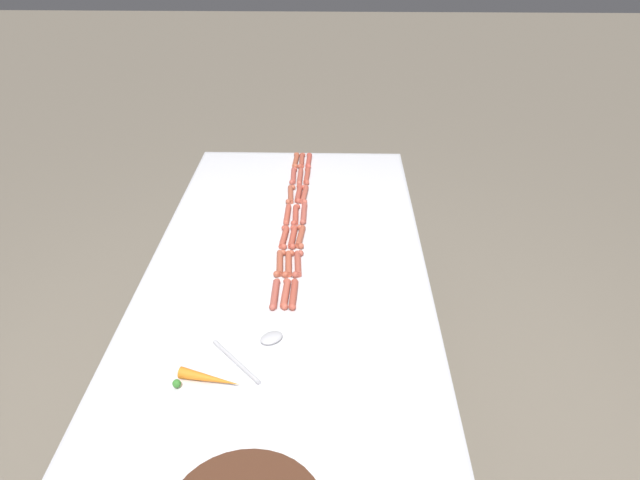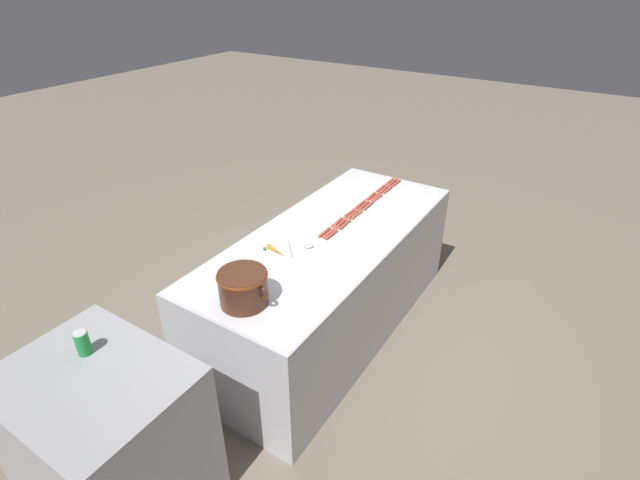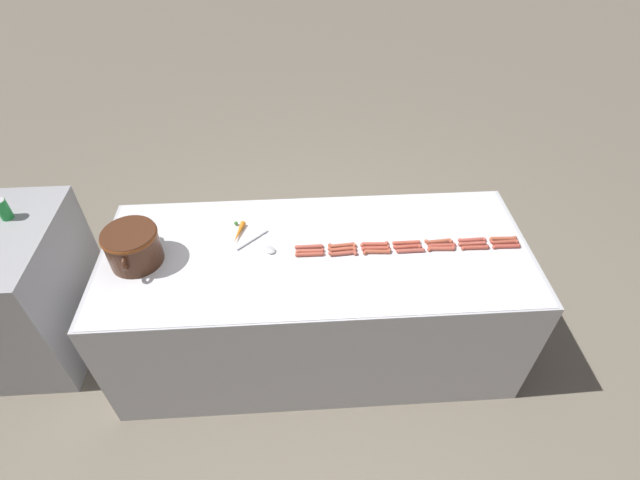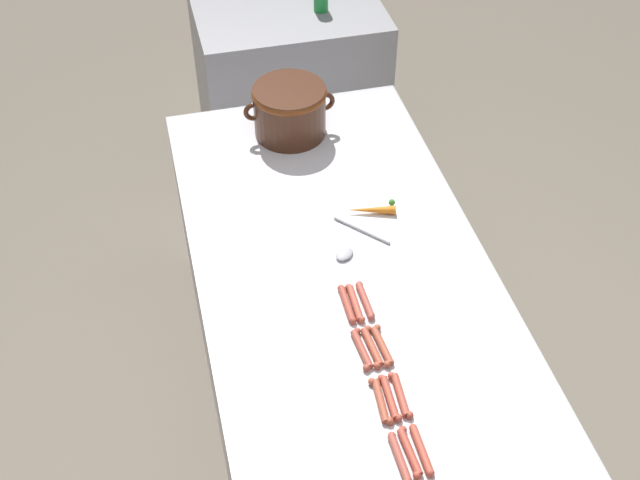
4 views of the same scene
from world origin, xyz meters
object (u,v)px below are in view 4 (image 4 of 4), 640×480
Objects in this scene: hot_dog_6 at (347,304)px; bean_pot at (290,108)px; hot_dog_12 at (372,347)px; back_cabinet at (290,90)px; carrot at (372,210)px; hot_dog_10 at (410,452)px; hot_dog_13 at (355,303)px; hot_dog_19 at (382,346)px; serving_spoon at (350,246)px; hot_dog_18 at (400,395)px; hot_dog_4 at (381,401)px; hot_dog_17 at (421,450)px; hot_dog_20 at (365,300)px; hot_dog_11 at (390,398)px; hot_dog_3 at (399,458)px; hot_dog_5 at (362,349)px.

hot_dog_6 is 0.92m from bean_pot.
bean_pot reaches higher than hot_dog_12.
carrot is at bearing -89.82° from back_cabinet.
back_cabinet is 2.36m from hot_dog_10.
back_cabinet is 1.84m from hot_dog_13.
serving_spoon is at bearing 87.24° from hot_dog_19.
hot_dog_18 is at bearing -90.35° from hot_dog_19.
bean_pot is at bearing 88.96° from hot_dog_4.
hot_dog_13 is (0.03, -0.00, 0.00)m from hot_dog_6.
hot_dog_17 is 1.00× the size of hot_dog_20.
hot_dog_11 is at bearing -94.51° from back_cabinet.
hot_dog_19 is at bearing 71.76° from hot_dog_4.
hot_dog_6 is at bearing 99.08° from hot_dog_18.
hot_dog_3 is at bearing -99.54° from hot_dog_11.
hot_dog_12 is at bearing 99.17° from hot_dog_18.
hot_dog_3 is 0.55m from hot_dog_20.
hot_dog_6 is 1.00× the size of hot_dog_10.
hot_dog_11 is at bearing 8.73° from hot_dog_4.
hot_dog_5 is at bearing -91.09° from hot_dog_6.
hot_dog_12 is (0.03, 0.37, 0.00)m from hot_dog_3.
hot_dog_19 is (0.03, 0.36, 0.00)m from hot_dog_10.
hot_dog_6 is at bearing 89.67° from hot_dog_4.
hot_dog_13 is 0.03m from hot_dog_20.
hot_dog_10 is 1.00× the size of hot_dog_17.
hot_dog_6 and hot_dog_12 have the same top height.
hot_dog_11 and hot_dog_18 have the same top height.
back_cabinet reaches higher than carrot.
hot_dog_17 is 0.18m from hot_dog_18.
hot_dog_6 reaches higher than serving_spoon.
serving_spoon is at bearing 79.05° from hot_dog_5.
hot_dog_17 is 1.00× the size of hot_dog_19.
hot_dog_13 is at bearing 85.65° from hot_dog_4.
serving_spoon is (0.08, 0.25, -0.00)m from hot_dog_6.
hot_dog_20 is at bearing 89.84° from hot_dog_19.
back_cabinet is 5.84× the size of hot_dog_11.
hot_dog_4 is at bearing -174.25° from hot_dog_18.
hot_dog_10 is 0.95m from carrot.
serving_spoon is (0.02, 0.79, -0.00)m from hot_dog_17.
hot_dog_6 is 0.45× the size of bean_pot.
hot_dog_4 is at bearing -94.35° from hot_dog_13.
bean_pot reaches higher than back_cabinet.
hot_dog_4 is 0.70× the size of serving_spoon.
hot_dog_18 is at bearing -100.61° from carrot.
hot_dog_4 is at bearing 109.31° from hot_dog_17.
hot_dog_17 is at bearing -90.09° from hot_dog_20.
hot_dog_4 and hot_dog_6 have the same top height.
hot_dog_3 is (-0.20, -2.33, 0.40)m from back_cabinet.
hot_dog_4 is 0.45× the size of bean_pot.
hot_dog_10 is 1.00× the size of hot_dog_12.
hot_dog_20 is at bearing -87.63° from bean_pot.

